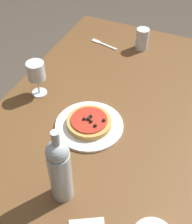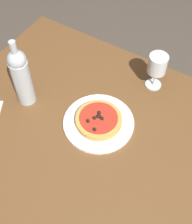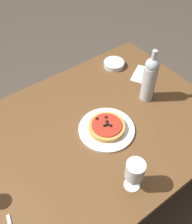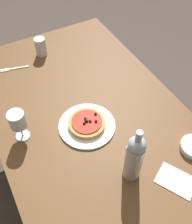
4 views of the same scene
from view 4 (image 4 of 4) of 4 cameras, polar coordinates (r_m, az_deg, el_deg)
The scene contains 9 objects.
ground_plane at distance 2.03m, azimuth -1.91°, elevation -12.13°, with size 14.00×14.00×0.00m, color #4C4238.
dining_table at distance 1.49m, azimuth -2.54°, elevation -0.70°, with size 1.52×0.98×0.72m.
dinner_plate at distance 1.35m, azimuth -1.99°, elevation -2.97°, with size 0.29×0.29×0.01m.
pizza at distance 1.33m, azimuth -2.01°, elevation -2.43°, with size 0.19×0.19×0.04m.
wine_glass at distance 1.27m, azimuth -16.73°, elevation -1.83°, with size 0.08×0.08×0.17m.
wine_bottle at distance 1.10m, azimuth 8.32°, elevation -9.74°, with size 0.08×0.08×0.32m.
water_cup at distance 1.77m, azimuth -11.95°, elevation 13.73°, with size 0.07×0.07×0.12m.
fork at distance 1.73m, azimuth -17.70°, elevation 8.95°, with size 0.06×0.17×0.00m.
paper_napkin at distance 1.25m, azimuth 17.03°, elevation -14.08°, with size 0.20×0.18×0.00m.
Camera 4 is at (0.85, -0.39, 1.80)m, focal length 42.00 mm.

